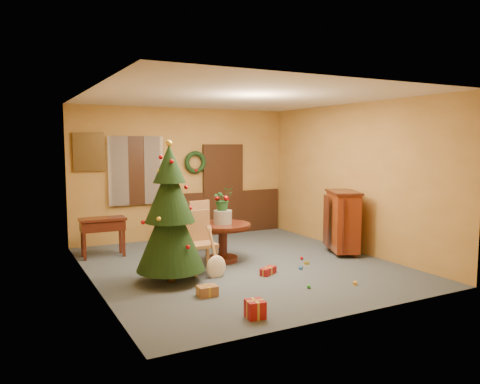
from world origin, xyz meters
TOP-DOWN VIEW (x-y plane):
  - room_envelope at (0.21, 2.70)m, footprint 5.50×5.50m
  - dining_table at (-0.17, 0.38)m, footprint 1.00×1.00m
  - urn at (-0.17, 0.38)m, footprint 0.33×0.33m
  - centerpiece_plant at (-0.17, 0.38)m, footprint 0.37×0.32m
  - chair_near at (-0.79, -0.04)m, footprint 0.45×0.45m
  - chair_far at (-0.28, 1.35)m, footprint 0.50×0.50m
  - guitar at (-0.70, -0.47)m, footprint 0.42×0.56m
  - plant_stand at (-0.51, 2.28)m, footprint 0.29×0.29m
  - stand_plant at (-0.51, 2.28)m, footprint 0.30×0.27m
  - christmas_tree at (-1.41, -0.37)m, footprint 1.05×1.05m
  - writing_desk at (-2.01, 1.73)m, footprint 0.84×0.43m
  - sideboard at (2.15, -0.14)m, footprint 0.85×1.07m
  - gift_a at (-1.19, -1.25)m, footprint 0.28×0.20m
  - gift_b at (-1.00, -2.28)m, footprint 0.24×0.24m
  - gift_c at (-0.84, 0.18)m, footprint 0.32×0.26m
  - gift_d at (0.12, -0.72)m, footprint 0.35×0.28m
  - toy_a at (0.76, -0.73)m, footprint 0.09×0.09m
  - toy_b at (0.27, -1.64)m, footprint 0.06×0.06m
  - toy_c at (0.99, -1.82)m, footprint 0.09×0.09m
  - toy_d at (1.16, -0.19)m, footprint 0.06×0.06m
  - toy_e at (1.04, -0.51)m, footprint 0.08×0.05m

SIDE VIEW (x-z plane):
  - toy_a at x=0.76m, z-range 0.00..0.05m
  - toy_c at x=0.99m, z-range 0.00..0.05m
  - toy_e at x=1.04m, z-range 0.00..0.05m
  - toy_b at x=0.27m, z-range 0.00..0.06m
  - toy_d at x=1.16m, z-range 0.00..0.06m
  - gift_d at x=0.12m, z-range 0.00..0.12m
  - gift_a at x=-1.19m, z-range 0.00..0.15m
  - gift_c at x=-0.84m, z-range 0.00..0.15m
  - gift_b at x=-1.00m, z-range 0.00..0.22m
  - guitar at x=-0.70m, z-range 0.01..0.78m
  - plant_stand at x=-0.51m, z-range 0.09..0.83m
  - dining_table at x=-0.17m, z-range 0.14..0.83m
  - chair_near at x=-0.79m, z-range 0.04..1.05m
  - chair_far at x=-0.28m, z-range 0.04..1.06m
  - writing_desk at x=-2.01m, z-range 0.19..0.93m
  - sideboard at x=2.15m, z-range 0.04..1.26m
  - urn at x=-0.17m, z-range 0.69..0.93m
  - stand_plant at x=-0.51m, z-range 0.74..1.19m
  - christmas_tree at x=-1.41m, z-range -0.06..2.12m
  - room_envelope at x=0.21m, z-range -1.63..3.87m
  - centerpiece_plant at x=-0.17m, z-range 0.93..1.35m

